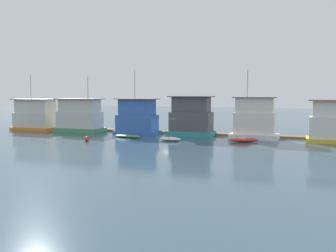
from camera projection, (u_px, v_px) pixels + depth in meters
ground_plane at (170, 135)px, 53.34m from camera, size 200.00×200.00×0.00m
dock_walkway at (176, 132)px, 55.72m from camera, size 59.60×2.13×0.30m
houseboat_orange at (36, 116)px, 60.74m from camera, size 7.24×4.14×8.93m
houseboat_green at (80, 117)px, 57.72m from camera, size 7.44×3.81×8.45m
houseboat_blue at (137, 118)px, 54.87m from camera, size 6.42×3.53×9.35m
houseboat_teal at (191, 118)px, 52.49m from camera, size 6.31×3.79×5.56m
houseboat_white at (254, 121)px, 48.79m from camera, size 6.26×3.22×9.01m
houseboat_yellow at (333, 124)px, 45.29m from camera, size 5.98×3.67×5.20m
dinghy_green at (128, 136)px, 50.60m from camera, size 4.31×1.91×0.38m
dinghy_white at (170, 139)px, 47.24m from camera, size 2.79×1.43×0.47m
dinghy_red at (244, 140)px, 46.04m from camera, size 3.76×2.34×0.54m
buoy_red at (87, 139)px, 46.71m from camera, size 0.62×0.62×0.62m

